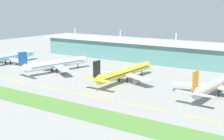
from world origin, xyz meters
The scene contains 12 objects.
ground_plane centered at (0.00, 0.00, 0.00)m, with size 600.00×600.00×0.00m, color gray.
terminal_building centered at (0.00, 108.81, 9.79)m, with size 288.00×34.00×28.18m.
airliner_nearest centered at (-124.78, 28.22, 6.45)m, with size 48.74×62.46×18.90m.
airliner_near_middle centered at (-66.05, 25.90, 6.45)m, with size 47.96×64.98×18.90m.
airliner_center centered at (-5.87, 29.57, 6.46)m, with size 48.79×70.38×18.90m.
airliner_far_middle centered at (54.39, 30.37, 6.45)m, with size 48.65×65.32×18.90m.
taxiway_stripe_west centered at (-71.00, -10.61, 0.02)m, with size 28.00×0.70×0.04m, color yellow.
taxiway_stripe_mid_west centered at (-37.00, -10.61, 0.02)m, with size 28.00×0.70×0.04m, color yellow.
taxiway_stripe_centre centered at (-3.00, -10.61, 0.02)m, with size 28.00×0.70×0.04m, color yellow.
taxiway_stripe_mid_east centered at (31.00, -10.61, 0.02)m, with size 28.00×0.70×0.04m, color yellow.
taxiway_stripe_east centered at (65.00, -10.61, 0.02)m, with size 28.00×0.70×0.04m, color yellow.
grass_verge centered at (0.00, -34.29, 0.05)m, with size 300.00×18.00×0.10m, color #518438.
Camera 1 is at (101.82, -145.97, 50.88)m, focal length 49.89 mm.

